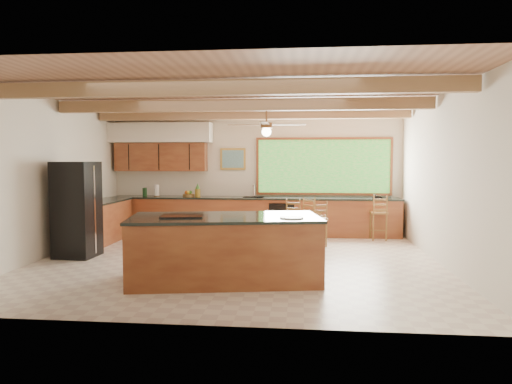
# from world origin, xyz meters

# --- Properties ---
(ground) EXTENTS (7.20, 7.20, 0.00)m
(ground) POSITION_xyz_m (0.00, 0.00, 0.00)
(ground) COLOR beige
(ground) RESTS_ON ground
(room_shell) EXTENTS (7.27, 6.54, 3.02)m
(room_shell) POSITION_xyz_m (-0.17, 0.65, 2.21)
(room_shell) COLOR beige
(room_shell) RESTS_ON ground
(counter_run) EXTENTS (7.12, 3.10, 1.26)m
(counter_run) POSITION_xyz_m (-0.82, 2.52, 0.46)
(counter_run) COLOR brown
(counter_run) RESTS_ON ground
(island) EXTENTS (3.01, 1.79, 1.01)m
(island) POSITION_xyz_m (0.02, -1.35, 0.50)
(island) COLOR brown
(island) RESTS_ON ground
(refrigerator) EXTENTS (0.73, 0.71, 1.80)m
(refrigerator) POSITION_xyz_m (-3.05, 0.05, 0.90)
(refrigerator) COLOR black
(refrigerator) RESTS_ON ground
(bar_stool_a) EXTENTS (0.47, 0.47, 0.99)m
(bar_stool_a) POSITION_xyz_m (1.41, 2.40, 0.59)
(bar_stool_a) COLOR brown
(bar_stool_a) RESTS_ON ground
(bar_stool_b) EXTENTS (0.44, 0.44, 1.01)m
(bar_stool_b) POSITION_xyz_m (1.03, 1.55, 0.60)
(bar_stool_b) COLOR brown
(bar_stool_b) RESTS_ON ground
(bar_stool_c) EXTENTS (0.38, 0.38, 0.97)m
(bar_stool_c) POSITION_xyz_m (1.54, 1.55, 0.57)
(bar_stool_c) COLOR brown
(bar_stool_c) RESTS_ON ground
(bar_stool_d) EXTENTS (0.40, 0.40, 1.04)m
(bar_stool_d) POSITION_xyz_m (2.92, 2.39, 0.62)
(bar_stool_d) COLOR brown
(bar_stool_d) RESTS_ON ground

